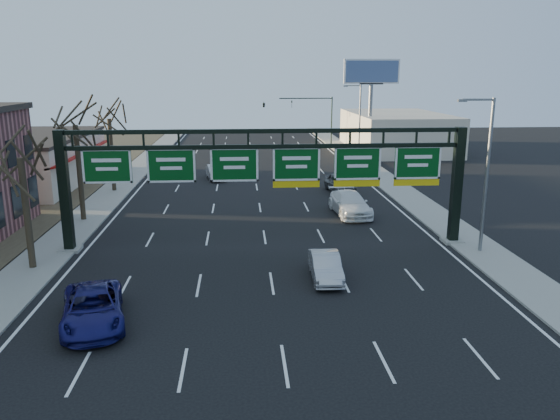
{
  "coord_description": "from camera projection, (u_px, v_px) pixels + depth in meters",
  "views": [
    {
      "loc": [
        -1.48,
        -23.8,
        10.33
      ],
      "look_at": [
        0.6,
        4.43,
        3.2
      ],
      "focal_mm": 35.0,
      "sensor_mm": 36.0,
      "label": 1
    }
  ],
  "objects": [
    {
      "name": "sidewalk_right",
      "position": [
        411.0,
        199.0,
        45.89
      ],
      "size": [
        3.0,
        120.0,
        0.12
      ],
      "primitive_type": "cube",
      "color": "gray",
      "rests_on": "ground"
    },
    {
      "name": "lane_markings",
      "position": [
        259.0,
        202.0,
        44.99
      ],
      "size": [
        21.6,
        120.0,
        0.01
      ],
      "primitive_type": "cube",
      "color": "white",
      "rests_on": "ground"
    },
    {
      "name": "streetlight_near",
      "position": [
        485.0,
        168.0,
        31.1
      ],
      "size": [
        2.15,
        0.22,
        9.0
      ],
      "color": "slate",
      "rests_on": "sidewalk_right"
    },
    {
      "name": "sidewalk_left",
      "position": [
        101.0,
        204.0,
        44.07
      ],
      "size": [
        3.0,
        120.0,
        0.12
      ],
      "primitive_type": "cube",
      "color": "gray",
      "rests_on": "ground"
    },
    {
      "name": "car_silver_sedan",
      "position": [
        326.0,
        266.0,
        28.0
      ],
      "size": [
        1.54,
        4.14,
        1.35
      ],
      "primitive_type": "imported",
      "rotation": [
        0.0,
        0.0,
        -0.03
      ],
      "color": "#A9AAAE",
      "rests_on": "ground"
    },
    {
      "name": "streetlight_far",
      "position": [
        359.0,
        119.0,
        63.98
      ],
      "size": [
        2.15,
        0.22,
        9.0
      ],
      "color": "slate",
      "rests_on": "sidewalk_right"
    },
    {
      "name": "car_silver_distant",
      "position": [
        216.0,
        172.0,
        54.38
      ],
      "size": [
        2.28,
        4.52,
        1.42
      ],
      "primitive_type": "imported",
      "rotation": [
        0.0,
        0.0,
        0.19
      ],
      "color": "silver",
      "rests_on": "ground"
    },
    {
      "name": "cream_strip",
      "position": [
        29.0,
        160.0,
        51.59
      ],
      "size": [
        10.9,
        18.4,
        4.7
      ],
      "color": "beige",
      "rests_on": "ground"
    },
    {
      "name": "tree_gantry",
      "position": [
        18.0,
        138.0,
        27.84
      ],
      "size": [
        3.6,
        3.6,
        8.48
      ],
      "color": "black",
      "rests_on": "sidewalk_left"
    },
    {
      "name": "car_grey_far",
      "position": [
        340.0,
        183.0,
        48.34
      ],
      "size": [
        2.48,
        5.03,
        1.65
      ],
      "primitive_type": "imported",
      "rotation": [
        0.0,
        0.0,
        0.11
      ],
      "color": "#46494C",
      "rests_on": "ground"
    },
    {
      "name": "sign_gantry",
      "position": [
        268.0,
        172.0,
        32.27
      ],
      "size": [
        24.6,
        1.2,
        7.2
      ],
      "color": "black",
      "rests_on": "ground"
    },
    {
      "name": "billboard_right",
      "position": [
        371.0,
        83.0,
        68.0
      ],
      "size": [
        7.0,
        0.5,
        12.0
      ],
      "color": "slate",
      "rests_on": "ground"
    },
    {
      "name": "tree_far",
      "position": [
        108.0,
        107.0,
        47.09
      ],
      "size": [
        3.6,
        3.6,
        8.86
      ],
      "color": "black",
      "rests_on": "sidewalk_left"
    },
    {
      "name": "traffic_signal_mast",
      "position": [
        290.0,
        108.0,
        77.9
      ],
      "size": [
        10.16,
        0.54,
        7.0
      ],
      "color": "black",
      "rests_on": "ground"
    },
    {
      "name": "ground",
      "position": [
        274.0,
        299.0,
        25.65
      ],
      "size": [
        160.0,
        160.0,
        0.0
      ],
      "primitive_type": "plane",
      "color": "black",
      "rests_on": "ground"
    },
    {
      "name": "car_white_wagon",
      "position": [
        350.0,
        204.0,
        40.79
      ],
      "size": [
        2.74,
        5.9,
        1.67
      ],
      "primitive_type": "imported",
      "rotation": [
        0.0,
        0.0,
        0.07
      ],
      "color": "white",
      "rests_on": "ground"
    },
    {
      "name": "car_blue_suv",
      "position": [
        93.0,
        308.0,
        22.9
      ],
      "size": [
        3.63,
        5.75,
        1.48
      ],
      "primitive_type": "imported",
      "rotation": [
        0.0,
        0.0,
        0.24
      ],
      "color": "navy",
      "rests_on": "ground"
    },
    {
      "name": "building_right_distant",
      "position": [
        397.0,
        132.0,
        74.82
      ],
      "size": [
        12.0,
        20.0,
        5.0
      ],
      "primitive_type": "cube",
      "color": "beige",
      "rests_on": "ground"
    },
    {
      "name": "tree_mid",
      "position": [
        74.0,
        110.0,
        37.33
      ],
      "size": [
        3.6,
        3.6,
        9.24
      ],
      "color": "black",
      "rests_on": "sidewalk_left"
    }
  ]
}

